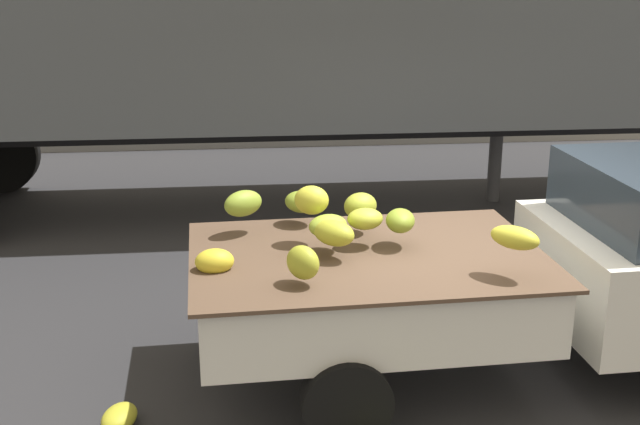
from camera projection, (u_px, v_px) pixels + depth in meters
name	position (u px, v px, depth m)	size (l,w,h in m)	color
ground	(459.00, 363.00, 6.76)	(220.00, 220.00, 0.00)	#28282B
curb_strip	(336.00, 137.00, 14.82)	(80.00, 0.80, 0.16)	gray
pickup_truck	(595.00, 265.00, 6.49)	(4.82, 2.06, 1.70)	silver
semi_trailer	(245.00, 15.00, 10.16)	(12.00, 2.70, 3.95)	#4C5156
fallen_banana_bunch_near_tailgate	(119.00, 418.00, 5.81)	(0.35, 0.23, 0.16)	gold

